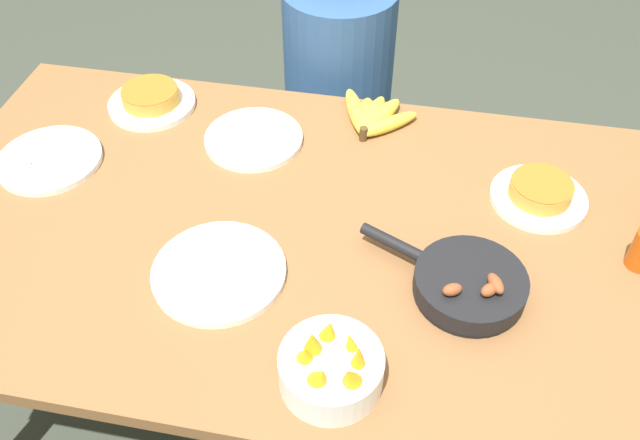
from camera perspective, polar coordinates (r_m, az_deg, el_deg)
name	(u,v)px	position (r m, az deg, el deg)	size (l,w,h in m)	color
ground_plane	(320,406)	(2.05, 0.00, -15.41)	(14.00, 14.00, 0.00)	#383D33
dining_table	(320,256)	(1.51, 0.00, -3.09)	(1.80, 0.98, 0.74)	brown
banana_bunch	(372,117)	(1.72, 4.38, 8.66)	(0.22, 0.20, 0.04)	yellow
skillet	(467,284)	(1.34, 12.31, -5.27)	(0.34, 0.22, 0.08)	black
frittata_plate_center	(540,194)	(1.58, 18.01, 2.13)	(0.21, 0.21, 0.05)	white
frittata_plate_side	(151,100)	(1.83, -14.03, 9.80)	(0.22, 0.22, 0.05)	white
empty_plate_near_front	(219,272)	(1.37, -8.50, -4.34)	(0.27, 0.27, 0.02)	white
empty_plate_far_left	(49,160)	(1.73, -21.83, 4.73)	(0.24, 0.24, 0.02)	white
empty_plate_far_right	(254,139)	(1.67, -5.61, 6.82)	(0.24, 0.24, 0.02)	white
fruit_bowl_mango	(331,368)	(1.19, 0.92, -12.33)	(0.18, 0.18, 0.12)	white
person_figure	(337,120)	(2.16, 1.47, 8.39)	(0.35, 0.35, 1.19)	black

